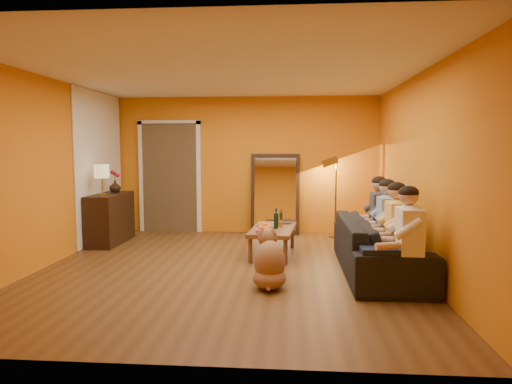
# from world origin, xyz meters

# --- Properties ---
(room_shell) EXTENTS (5.00, 5.50, 2.60)m
(room_shell) POSITION_xyz_m (0.00, 0.37, 1.30)
(room_shell) COLOR brown
(room_shell) RESTS_ON ground
(white_accent) EXTENTS (0.02, 1.90, 2.58)m
(white_accent) POSITION_xyz_m (-2.48, 1.75, 1.30)
(white_accent) COLOR white
(white_accent) RESTS_ON wall_left
(doorway_recess) EXTENTS (1.06, 0.30, 2.10)m
(doorway_recess) POSITION_xyz_m (-1.50, 2.83, 1.05)
(doorway_recess) COLOR #3F2D19
(doorway_recess) RESTS_ON floor
(door_jamb_left) EXTENTS (0.08, 0.06, 2.20)m
(door_jamb_left) POSITION_xyz_m (-2.07, 2.71, 1.05)
(door_jamb_left) COLOR white
(door_jamb_left) RESTS_ON wall_back
(door_jamb_right) EXTENTS (0.08, 0.06, 2.20)m
(door_jamb_right) POSITION_xyz_m (-0.93, 2.71, 1.05)
(door_jamb_right) COLOR white
(door_jamb_right) RESTS_ON wall_back
(door_header) EXTENTS (1.22, 0.06, 0.08)m
(door_header) POSITION_xyz_m (-1.50, 2.71, 2.12)
(door_header) COLOR white
(door_header) RESTS_ON wall_back
(mirror_frame) EXTENTS (0.92, 0.27, 1.51)m
(mirror_frame) POSITION_xyz_m (0.55, 2.63, 0.76)
(mirror_frame) COLOR black
(mirror_frame) RESTS_ON floor
(mirror_glass) EXTENTS (0.78, 0.21, 1.35)m
(mirror_glass) POSITION_xyz_m (0.55, 2.59, 0.76)
(mirror_glass) COLOR white
(mirror_glass) RESTS_ON mirror_frame
(sideboard) EXTENTS (0.44, 1.18, 0.85)m
(sideboard) POSITION_xyz_m (-2.24, 1.55, 0.42)
(sideboard) COLOR black
(sideboard) RESTS_ON floor
(table_lamp) EXTENTS (0.24, 0.24, 0.51)m
(table_lamp) POSITION_xyz_m (-2.24, 1.25, 1.10)
(table_lamp) COLOR beige
(table_lamp) RESTS_ON sideboard
(sofa) EXTENTS (2.40, 0.94, 0.70)m
(sofa) POSITION_xyz_m (2.00, 0.00, 0.35)
(sofa) COLOR black
(sofa) RESTS_ON floor
(coffee_table) EXTENTS (0.73, 1.27, 0.42)m
(coffee_table) POSITION_xyz_m (0.58, 0.86, 0.21)
(coffee_table) COLOR brown
(coffee_table) RESTS_ON floor
(floor_lamp) EXTENTS (0.31, 0.25, 1.44)m
(floor_lamp) POSITION_xyz_m (1.66, 2.33, 0.72)
(floor_lamp) COLOR #A88831
(floor_lamp) RESTS_ON floor
(dog) EXTENTS (0.49, 0.66, 0.71)m
(dog) POSITION_xyz_m (0.61, -0.76, 0.35)
(dog) COLOR #9B6B46
(dog) RESTS_ON floor
(person_far_left) EXTENTS (0.70, 0.44, 1.22)m
(person_far_left) POSITION_xyz_m (2.13, -1.00, 0.61)
(person_far_left) COLOR white
(person_far_left) RESTS_ON sofa
(person_mid_left) EXTENTS (0.70, 0.44, 1.22)m
(person_mid_left) POSITION_xyz_m (2.13, -0.45, 0.61)
(person_mid_left) COLOR #F4BD51
(person_mid_left) RESTS_ON sofa
(person_mid_right) EXTENTS (0.70, 0.44, 1.22)m
(person_mid_right) POSITION_xyz_m (2.13, 0.10, 0.61)
(person_mid_right) COLOR #8199C8
(person_mid_right) RESTS_ON sofa
(person_far_right) EXTENTS (0.70, 0.44, 1.22)m
(person_far_right) POSITION_xyz_m (2.13, 0.65, 0.61)
(person_far_right) COLOR #313136
(person_far_right) RESTS_ON sofa
(fruit_bowl) EXTENTS (0.26, 0.26, 0.16)m
(fruit_bowl) POSITION_xyz_m (0.48, 0.41, 0.50)
(fruit_bowl) COLOR #C14488
(fruit_bowl) RESTS_ON coffee_table
(wine_bottle) EXTENTS (0.07, 0.07, 0.31)m
(wine_bottle) POSITION_xyz_m (0.63, 0.81, 0.58)
(wine_bottle) COLOR black
(wine_bottle) RESTS_ON coffee_table
(tumbler) EXTENTS (0.10, 0.10, 0.08)m
(tumbler) POSITION_xyz_m (0.70, 0.98, 0.46)
(tumbler) COLOR #B27F3F
(tumbler) RESTS_ON coffee_table
(laptop) EXTENTS (0.34, 0.29, 0.02)m
(laptop) POSITION_xyz_m (0.76, 1.21, 0.43)
(laptop) COLOR black
(laptop) RESTS_ON coffee_table
(book_lower) EXTENTS (0.21, 0.26, 0.02)m
(book_lower) POSITION_xyz_m (0.40, 0.66, 0.43)
(book_lower) COLOR black
(book_lower) RESTS_ON coffee_table
(book_mid) EXTENTS (0.21, 0.26, 0.02)m
(book_mid) POSITION_xyz_m (0.41, 0.67, 0.45)
(book_mid) COLOR maroon
(book_mid) RESTS_ON book_lower
(book_upper) EXTENTS (0.24, 0.26, 0.02)m
(book_upper) POSITION_xyz_m (0.40, 0.65, 0.47)
(book_upper) COLOR black
(book_upper) RESTS_ON book_mid
(vase) EXTENTS (0.20, 0.20, 0.21)m
(vase) POSITION_xyz_m (-2.24, 1.80, 0.95)
(vase) COLOR black
(vase) RESTS_ON sideboard
(flowers) EXTENTS (0.17, 0.17, 0.39)m
(flowers) POSITION_xyz_m (-2.24, 1.80, 1.17)
(flowers) COLOR maroon
(flowers) RESTS_ON vase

